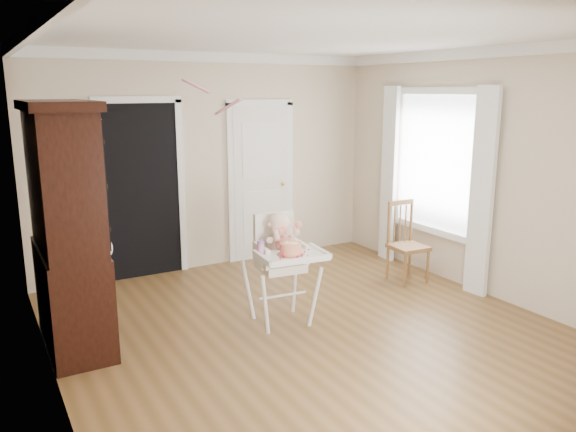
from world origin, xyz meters
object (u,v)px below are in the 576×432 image
high_chair (281,256)px  sippy_cup (261,247)px  dining_chair (407,244)px  cake (291,249)px  china_cabinet (68,228)px

high_chair → sippy_cup: bearing=-156.7°
sippy_cup → dining_chair: 2.26m
high_chair → cake: (-0.04, -0.26, 0.14)m
china_cabinet → dining_chair: bearing=-2.1°
cake → dining_chair: size_ratio=0.27×
high_chair → dining_chair: bearing=16.6°
dining_chair → high_chair: bearing=-166.1°
high_chair → dining_chair: 1.97m
high_chair → china_cabinet: bearing=170.5°
cake → dining_chair: dining_chair is taller
high_chair → dining_chair: (1.92, 0.36, -0.23)m
sippy_cup → dining_chair: bearing=11.6°
cake → china_cabinet: bearing=157.0°
cake → china_cabinet: (-1.80, 0.76, 0.26)m
sippy_cup → dining_chair: (2.18, 0.45, -0.39)m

